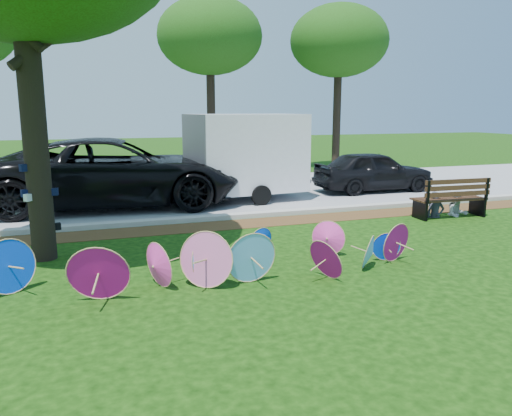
# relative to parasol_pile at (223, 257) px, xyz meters

# --- Properties ---
(ground) EXTENTS (90.00, 90.00, 0.00)m
(ground) POSITION_rel_parasol_pile_xyz_m (0.51, -0.70, -0.39)
(ground) COLOR black
(ground) RESTS_ON ground
(mulch_strip) EXTENTS (90.00, 1.00, 0.01)m
(mulch_strip) POSITION_rel_parasol_pile_xyz_m (0.51, 3.80, -0.39)
(mulch_strip) COLOR #472D16
(mulch_strip) RESTS_ON ground
(curb) EXTENTS (90.00, 0.30, 0.12)m
(curb) POSITION_rel_parasol_pile_xyz_m (0.51, 4.50, -0.33)
(curb) COLOR #B7B5AD
(curb) RESTS_ON ground
(street) EXTENTS (90.00, 8.00, 0.01)m
(street) POSITION_rel_parasol_pile_xyz_m (0.51, 8.65, -0.39)
(street) COLOR gray
(street) RESTS_ON ground
(parasol_pile) EXTENTS (7.32, 2.07, 0.92)m
(parasol_pile) POSITION_rel_parasol_pile_xyz_m (0.00, 0.00, 0.00)
(parasol_pile) COLOR #C81188
(parasol_pile) RESTS_ON ground
(black_van) EXTENTS (7.36, 3.82, 1.98)m
(black_van) POSITION_rel_parasol_pile_xyz_m (-1.26, 7.15, 0.60)
(black_van) COLOR black
(black_van) RESTS_ON ground
(dark_pickup) EXTENTS (4.12, 1.72, 1.39)m
(dark_pickup) POSITION_rel_parasol_pile_xyz_m (7.28, 7.19, 0.30)
(dark_pickup) COLOR black
(dark_pickup) RESTS_ON ground
(cargo_trailer) EXTENTS (3.55, 2.46, 2.94)m
(cargo_trailer) POSITION_rel_parasol_pile_xyz_m (2.65, 7.04, 1.08)
(cargo_trailer) COLOR white
(cargo_trailer) RESTS_ON ground
(park_bench) EXTENTS (2.00, 0.84, 1.03)m
(park_bench) POSITION_rel_parasol_pile_xyz_m (6.87, 2.89, 0.12)
(park_bench) COLOR black
(park_bench) RESTS_ON ground
(person_left) EXTENTS (0.54, 0.43, 1.31)m
(person_left) POSITION_rel_parasol_pile_xyz_m (6.52, 2.94, 0.26)
(person_left) COLOR #373A4B
(person_left) RESTS_ON ground
(person_right) EXTENTS (0.69, 0.59, 1.25)m
(person_right) POSITION_rel_parasol_pile_xyz_m (7.22, 2.94, 0.23)
(person_right) COLOR silver
(person_right) RESTS_ON ground
(bg_trees) EXTENTS (19.68, 5.02, 7.40)m
(bg_trees) POSITION_rel_parasol_pile_xyz_m (1.96, 13.55, 5.37)
(bg_trees) COLOR black
(bg_trees) RESTS_ON ground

